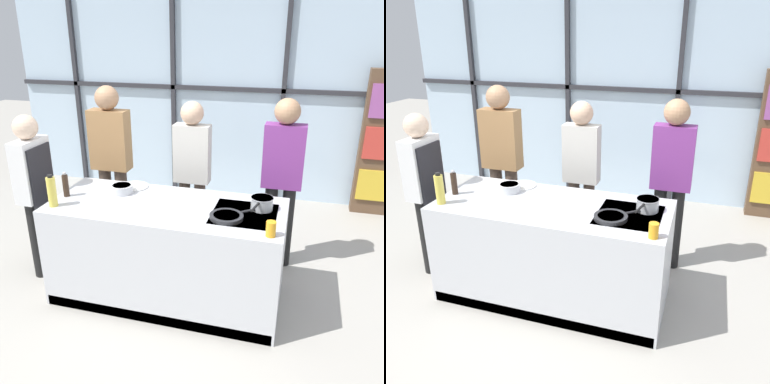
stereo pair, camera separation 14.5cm
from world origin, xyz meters
The scene contains 15 objects.
ground_plane centered at (0.00, 0.00, 0.00)m, with size 18.00×18.00×0.00m, color #ADA89E.
back_window_wall centered at (0.00, 2.65, 1.40)m, with size 6.40×0.10×2.80m.
bookshelf centered at (2.01, 2.47, 0.94)m, with size 0.46×0.19×1.87m.
demo_island centered at (0.00, 0.00, 0.46)m, with size 2.02×0.86×0.92m.
chef centered at (-1.33, 0.06, 0.92)m, with size 0.22×0.39×1.60m.
spectator_far_left centered at (-0.91, 0.83, 1.03)m, with size 0.42×0.25×1.78m.
spectator_center_left centered at (0.00, 0.83, 0.97)m, with size 0.37×0.23×1.66m.
spectator_center_right centered at (0.91, 0.83, 1.01)m, with size 0.39×0.24×1.73m.
frying_pan centered at (0.55, -0.12, 0.93)m, with size 0.41×0.37×0.03m.
saucepan centered at (0.79, 0.12, 0.97)m, with size 0.19×0.35×0.11m.
white_plate centered at (-0.43, 0.31, 0.92)m, with size 0.27×0.27×0.01m, color white.
mixing_bowl centered at (-0.48, 0.15, 0.96)m, with size 0.20×0.20×0.08m.
oil_bottle centered at (-0.91, -0.28, 1.05)m, with size 0.07×0.07×0.28m.
pepper_grinder centered at (-0.92, -0.06, 1.02)m, with size 0.05×0.05×0.23m.
juice_glass_near centered at (0.91, -0.33, 0.97)m, with size 0.07×0.07×0.11m, color orange.
Camera 1 is at (1.06, -2.99, 2.32)m, focal length 38.00 mm.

